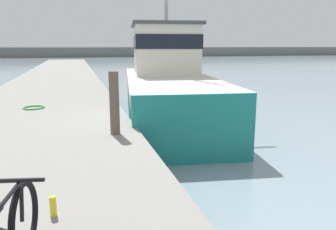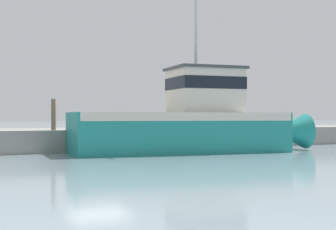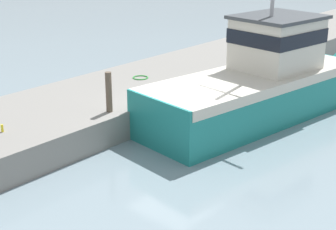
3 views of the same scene
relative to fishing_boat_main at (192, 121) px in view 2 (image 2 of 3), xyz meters
name	(u,v)px [view 2 (image 2 of 3)]	position (x,y,z in m)	size (l,w,h in m)	color
ground_plane	(99,154)	(-0.97, -3.88, -1.35)	(320.00, 320.00, 0.00)	gray
dock_pier	(73,139)	(-4.43, -3.88, -0.87)	(4.70, 80.00, 0.96)	gray
fishing_boat_main	(192,121)	(0.00, 0.00, 0.00)	(4.26, 11.09, 8.35)	teal
mooring_post	(54,115)	(-2.62, -5.30, 0.27)	(0.21, 0.21, 1.33)	brown
hose_coil	(115,128)	(-4.64, -1.70, -0.37)	(0.63, 0.63, 0.04)	green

